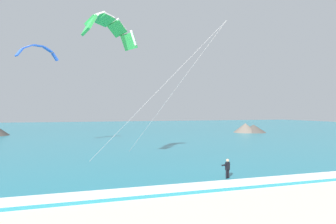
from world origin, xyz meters
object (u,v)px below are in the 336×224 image
object	(u,v)px
surfboard	(227,180)
kite_distant	(38,50)
kitesurfer	(227,169)
kite_primary	(109,27)

from	to	relation	value
surfboard	kite_distant	xyz separation A→B (m)	(-16.62, 23.31, 13.76)
surfboard	kite_distant	world-z (taller)	kite_distant
surfboard	kitesurfer	distance (m)	0.91
kite_primary	kite_distant	size ratio (longest dim) A/B	2.40
kitesurfer	surfboard	bearing A→B (deg)	-70.14
surfboard	kite_primary	bearing A→B (deg)	138.49
kitesurfer	kite_primary	xyz separation A→B (m)	(-8.31, 7.34, 12.25)
kite_primary	kitesurfer	bearing A→B (deg)	-41.47
surfboard	kite_distant	bearing A→B (deg)	125.49
kite_distant	surfboard	bearing A→B (deg)	-54.51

